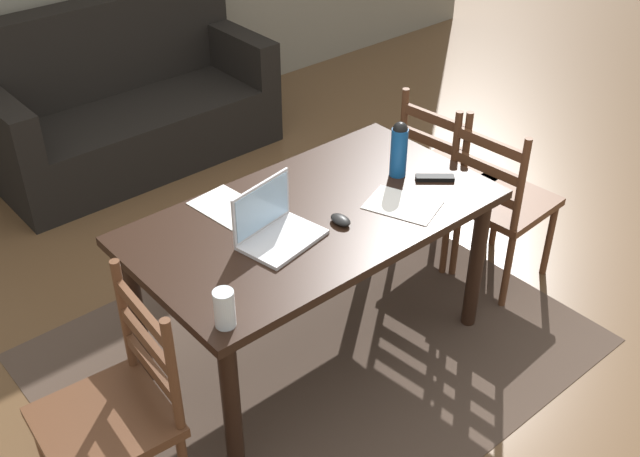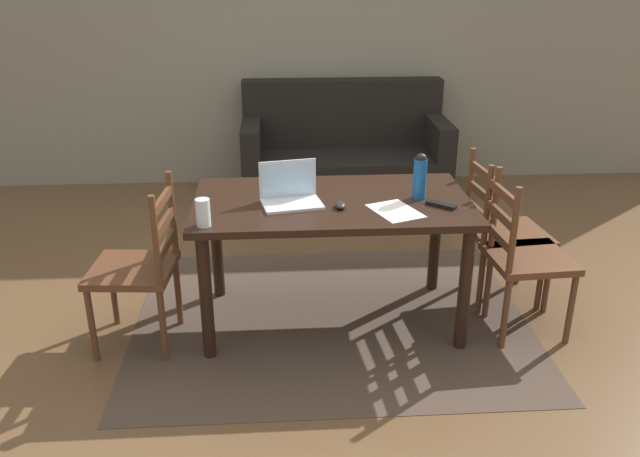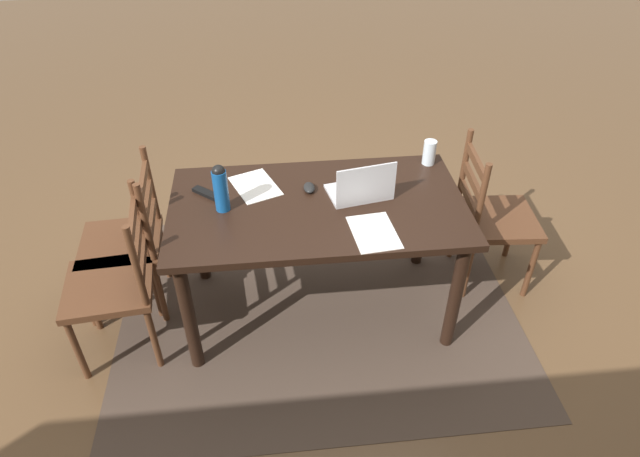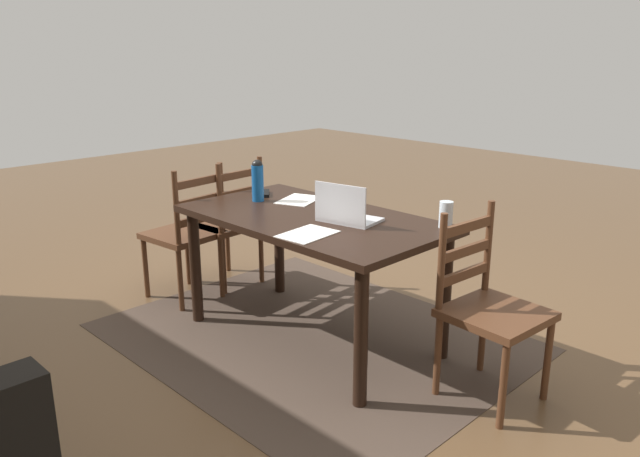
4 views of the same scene
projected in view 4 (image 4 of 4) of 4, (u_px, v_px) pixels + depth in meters
name	position (u px, v px, depth m)	size (l,w,h in m)	color
ground_plane	(312.00, 337.00, 3.78)	(14.00, 14.00, 0.00)	brown
area_rug	(312.00, 337.00, 3.78)	(2.33, 1.86, 0.01)	#47382D
dining_table	(312.00, 232.00, 3.59)	(1.55, 0.86, 0.77)	black
chair_right_near	(227.00, 224.00, 4.49)	(0.47, 0.47, 0.95)	#56331E
chair_left_near	(489.00, 309.00, 3.05)	(0.47, 0.47, 0.95)	#56331E
chair_right_far	(186.00, 234.00, 4.26)	(0.48, 0.48, 0.95)	#56331E
laptop	(346.00, 212.00, 3.41)	(0.36, 0.28, 0.23)	silver
water_bottle	(258.00, 180.00, 3.86)	(0.07, 0.07, 0.26)	#145199
drinking_glass	(446.00, 215.00, 3.31)	(0.07, 0.07, 0.14)	silver
computer_mouse	(324.00, 208.00, 3.67)	(0.06, 0.10, 0.03)	black
tv_remote	(266.00, 193.00, 4.06)	(0.04, 0.17, 0.02)	black
paper_stack_left	(308.00, 234.00, 3.21)	(0.21, 0.30, 0.00)	white
paper_stack_right	(299.00, 200.00, 3.92)	(0.21, 0.30, 0.00)	white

